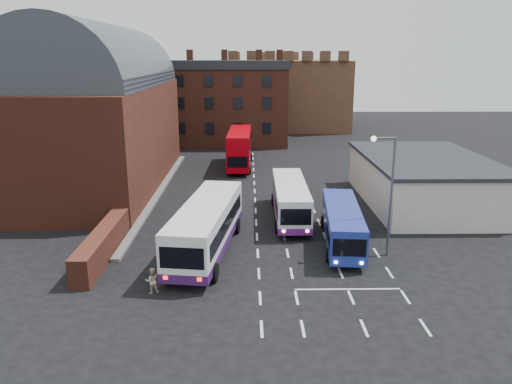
{
  "coord_description": "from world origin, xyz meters",
  "views": [
    {
      "loc": [
        -0.62,
        -28.78,
        12.81
      ],
      "look_at": [
        0.0,
        10.0,
        2.2
      ],
      "focal_mm": 35.0,
      "sensor_mm": 36.0,
      "label": 1
    }
  ],
  "objects_px": {
    "bus_red_double": "(240,148)",
    "bus_white_inbound": "(290,197)",
    "bus_blue": "(342,223)",
    "pedestrian_red": "(161,274)",
    "bus_white_outbound": "(206,224)",
    "street_lamp": "(388,185)",
    "pedestrian_beige": "(152,281)"
  },
  "relations": [
    {
      "from": "street_lamp",
      "to": "bus_white_outbound",
      "type": "bearing_deg",
      "value": 176.62
    },
    {
      "from": "bus_white_inbound",
      "to": "bus_red_double",
      "type": "height_order",
      "value": "bus_red_double"
    },
    {
      "from": "pedestrian_beige",
      "to": "bus_red_double",
      "type": "bearing_deg",
      "value": -112.19
    },
    {
      "from": "pedestrian_red",
      "to": "pedestrian_beige",
      "type": "bearing_deg",
      "value": 55.94
    },
    {
      "from": "bus_white_outbound",
      "to": "bus_white_inbound",
      "type": "relative_size",
      "value": 1.17
    },
    {
      "from": "bus_blue",
      "to": "bus_red_double",
      "type": "bearing_deg",
      "value": -67.74
    },
    {
      "from": "bus_red_double",
      "to": "pedestrian_beige",
      "type": "relative_size",
      "value": 7.3
    },
    {
      "from": "pedestrian_beige",
      "to": "pedestrian_red",
      "type": "bearing_deg",
      "value": -128.09
    },
    {
      "from": "bus_white_outbound",
      "to": "street_lamp",
      "type": "height_order",
      "value": "street_lamp"
    },
    {
      "from": "bus_red_double",
      "to": "bus_white_inbound",
      "type": "bearing_deg",
      "value": 104.43
    },
    {
      "from": "bus_red_double",
      "to": "pedestrian_red",
      "type": "bearing_deg",
      "value": 84.33
    },
    {
      "from": "bus_white_inbound",
      "to": "bus_red_double",
      "type": "distance_m",
      "value": 19.75
    },
    {
      "from": "bus_red_double",
      "to": "street_lamp",
      "type": "distance_m",
      "value": 29.02
    },
    {
      "from": "bus_white_inbound",
      "to": "bus_red_double",
      "type": "xyz_separation_m",
      "value": [
        -4.4,
        19.25,
        0.57
      ]
    },
    {
      "from": "bus_white_inbound",
      "to": "street_lamp",
      "type": "xyz_separation_m",
      "value": [
        5.55,
        -7.9,
        3.07
      ]
    },
    {
      "from": "bus_blue",
      "to": "pedestrian_beige",
      "type": "distance_m",
      "value": 13.97
    },
    {
      "from": "bus_white_outbound",
      "to": "pedestrian_beige",
      "type": "xyz_separation_m",
      "value": [
        -2.59,
        -5.98,
        -1.26
      ]
    },
    {
      "from": "bus_white_outbound",
      "to": "pedestrian_beige",
      "type": "bearing_deg",
      "value": -105.45
    },
    {
      "from": "bus_red_double",
      "to": "bus_blue",
      "type": "bearing_deg",
      "value": 108.21
    },
    {
      "from": "bus_blue",
      "to": "street_lamp",
      "type": "xyz_separation_m",
      "value": [
        2.41,
        -1.96,
        3.21
      ]
    },
    {
      "from": "bus_white_outbound",
      "to": "bus_red_double",
      "type": "distance_m",
      "value": 26.51
    },
    {
      "from": "bus_white_outbound",
      "to": "street_lamp",
      "type": "bearing_deg",
      "value": 4.53
    },
    {
      "from": "bus_white_inbound",
      "to": "bus_blue",
      "type": "distance_m",
      "value": 6.71
    },
    {
      "from": "pedestrian_red",
      "to": "bus_white_outbound",
      "type": "bearing_deg",
      "value": -123.81
    },
    {
      "from": "bus_white_inbound",
      "to": "bus_blue",
      "type": "relative_size",
      "value": 1.07
    },
    {
      "from": "pedestrian_red",
      "to": "pedestrian_beige",
      "type": "distance_m",
      "value": 0.93
    },
    {
      "from": "bus_blue",
      "to": "bus_white_inbound",
      "type": "bearing_deg",
      "value": -56.56
    },
    {
      "from": "pedestrian_beige",
      "to": "bus_white_inbound",
      "type": "bearing_deg",
      "value": -138.16
    },
    {
      "from": "bus_white_inbound",
      "to": "bus_blue",
      "type": "xyz_separation_m",
      "value": [
        3.14,
        -5.93,
        -0.14
      ]
    },
    {
      "from": "bus_blue",
      "to": "bus_red_double",
      "type": "xyz_separation_m",
      "value": [
        -7.54,
        25.18,
        0.71
      ]
    },
    {
      "from": "street_lamp",
      "to": "bus_white_inbound",
      "type": "bearing_deg",
      "value": 125.1
    },
    {
      "from": "pedestrian_red",
      "to": "bus_red_double",
      "type": "bearing_deg",
      "value": -107.7
    }
  ]
}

